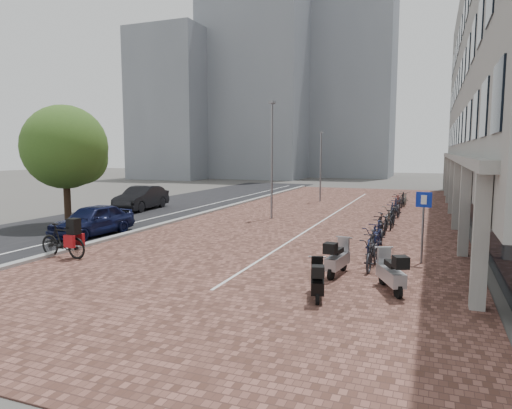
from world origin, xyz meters
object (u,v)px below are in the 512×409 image
(parking_sign, at_px, (423,216))
(scooter_back, at_px, (391,271))
(car_navy, at_px, (93,220))
(scooter_mid, at_px, (317,279))
(scooter_front, at_px, (338,257))
(hero_bike, at_px, (63,240))
(car_dark, at_px, (141,198))

(parking_sign, bearing_deg, scooter_back, -90.71)
(car_navy, distance_m, scooter_back, 13.75)
(scooter_mid, height_order, parking_sign, parking_sign)
(scooter_front, xyz_separation_m, scooter_back, (1.66, -1.09, 0.00))
(car_navy, height_order, hero_bike, hero_bike)
(car_navy, bearing_deg, hero_bike, -58.64)
(car_dark, xyz_separation_m, hero_bike, (5.36, -12.28, -0.12))
(scooter_mid, bearing_deg, car_dark, 123.43)
(car_dark, bearing_deg, scooter_mid, -46.95)
(scooter_back, xyz_separation_m, parking_sign, (0.70, 3.58, 1.07))
(car_dark, distance_m, parking_sign, 19.33)
(car_dark, bearing_deg, car_navy, -73.21)
(scooter_mid, bearing_deg, car_navy, 142.10)
(car_navy, distance_m, scooter_front, 11.88)
(car_navy, bearing_deg, car_dark, 115.61)
(car_navy, relative_size, car_dark, 0.89)
(car_dark, relative_size, scooter_front, 2.79)
(car_navy, relative_size, scooter_front, 2.49)
(car_dark, height_order, scooter_back, car_dark)
(hero_bike, xyz_separation_m, scooter_mid, (9.52, -1.13, -0.14))
(scooter_back, bearing_deg, hero_bike, 156.26)
(scooter_front, height_order, parking_sign, parking_sign)
(car_navy, height_order, scooter_mid, car_navy)
(hero_bike, relative_size, parking_sign, 0.86)
(car_navy, xyz_separation_m, parking_sign, (13.94, -0.15, 0.93))
(scooter_front, height_order, scooter_back, scooter_back)
(car_navy, bearing_deg, scooter_front, -8.96)
(car_dark, distance_m, hero_bike, 13.40)
(car_dark, xyz_separation_m, parking_sign, (17.30, -8.58, 0.88))
(car_navy, bearing_deg, scooter_back, -11.84)
(hero_bike, bearing_deg, scooter_front, -79.91)
(car_navy, relative_size, hero_bike, 1.99)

